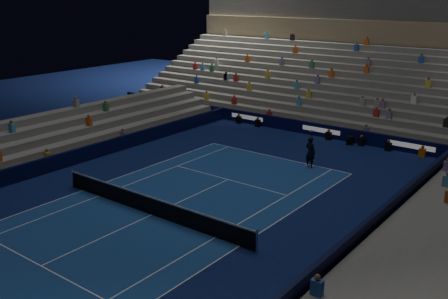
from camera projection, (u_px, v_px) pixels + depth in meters
The scene contains 11 objects.
ground at pixel (152, 215), 25.99m from camera, with size 90.00×90.00×0.00m, color #0B1647.
court_surface at pixel (152, 215), 25.99m from camera, with size 10.97×23.77×0.01m, color navy.
sponsor_barrier_far at pixel (322, 130), 39.87m from camera, with size 44.00×0.25×1.00m, color black.
sponsor_barrier_east at pixel (327, 266), 20.20m from camera, with size 0.25×37.00×1.00m, color black.
sponsor_barrier_west at pixel (39, 167), 31.49m from camera, with size 0.25×37.00×1.00m, color black.
grandstand_main at pixel (372, 78), 46.15m from camera, with size 44.00×15.20×11.20m.
grandstand_east at pixel (417, 286), 18.06m from camera, with size 5.00×37.00×2.50m.
grandstand_west at pixel (8, 151), 33.38m from camera, with size 5.00×37.00×2.50m.
tennis_net at pixel (152, 206), 25.84m from camera, with size 12.90×0.10×1.10m.
tennis_player at pixel (310, 152), 32.76m from camera, with size 0.74×0.49×2.03m, color black.
broadcast_camera at pixel (350, 140), 37.87m from camera, with size 0.56×0.96×0.61m.
Camera 1 is at (17.43, -16.70, 10.83)m, focal length 41.18 mm.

